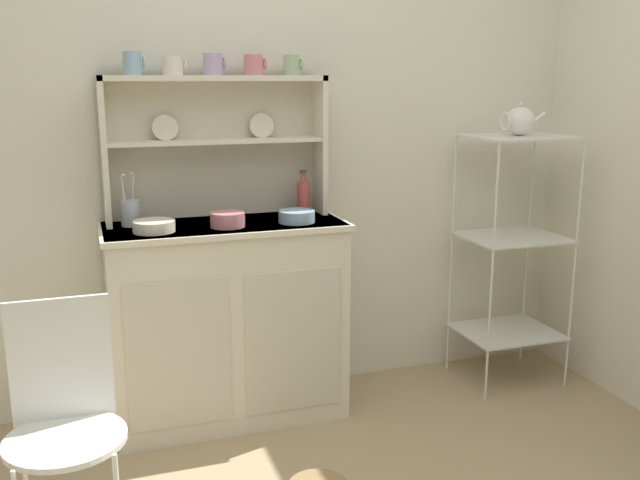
{
  "coord_description": "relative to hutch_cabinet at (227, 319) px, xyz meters",
  "views": [
    {
      "loc": [
        -0.77,
        -1.56,
        1.5
      ],
      "look_at": [
        0.14,
        1.12,
        0.85
      ],
      "focal_mm": 39.48,
      "sensor_mm": 36.0,
      "label": 1
    }
  ],
  "objects": [
    {
      "name": "cup_rose_3",
      "position": [
        0.17,
        0.12,
        1.1
      ],
      "size": [
        0.1,
        0.08,
        0.09
      ],
      "color": "#D17A84",
      "rests_on": "hutch_shelf_unit"
    },
    {
      "name": "cup_sage_4",
      "position": [
        0.34,
        0.12,
        1.1
      ],
      "size": [
        0.08,
        0.07,
        0.09
      ],
      "color": "#9EB78E",
      "rests_on": "hutch_shelf_unit"
    },
    {
      "name": "bowl_cream_small",
      "position": [
        0.3,
        -0.07,
        0.46
      ],
      "size": [
        0.16,
        0.16,
        0.05
      ],
      "primitive_type": "cylinder",
      "color": "#8EB2D1",
      "rests_on": "hutch_cabinet"
    },
    {
      "name": "cup_lilac_2",
      "position": [
        -0.0,
        0.12,
        1.1
      ],
      "size": [
        0.09,
        0.08,
        0.09
      ],
      "color": "#B79ECC",
      "rests_on": "hutch_shelf_unit"
    },
    {
      "name": "hutch_cabinet",
      "position": [
        0.0,
        0.0,
        0.0
      ],
      "size": [
        1.04,
        0.45,
        0.89
      ],
      "color": "silver",
      "rests_on": "ground"
    },
    {
      "name": "porcelain_teapot",
      "position": [
        1.42,
        -0.05,
        0.85
      ],
      "size": [
        0.23,
        0.14,
        0.16
      ],
      "color": "white",
      "rests_on": "bakers_rack"
    },
    {
      "name": "cup_sky_0",
      "position": [
        -0.33,
        0.12,
        1.1
      ],
      "size": [
        0.09,
        0.07,
        0.09
      ],
      "color": "#8EB2D1",
      "rests_on": "hutch_shelf_unit"
    },
    {
      "name": "utensil_jar",
      "position": [
        -0.38,
        0.08,
        0.49
      ],
      "size": [
        0.08,
        0.08,
        0.22
      ],
      "color": "#B2B7C6",
      "rests_on": "hutch_cabinet"
    },
    {
      "name": "hutch_shelf_unit",
      "position": [
        0.0,
        0.16,
        0.8
      ],
      "size": [
        0.97,
        0.18,
        0.62
      ],
      "color": "beige",
      "rests_on": "hutch_cabinet"
    },
    {
      "name": "wall_back",
      "position": [
        0.21,
        0.26,
        0.79
      ],
      "size": [
        3.84,
        0.05,
        2.5
      ],
      "primitive_type": "cube",
      "color": "silver",
      "rests_on": "ground"
    },
    {
      "name": "cup_cream_1",
      "position": [
        -0.17,
        0.12,
        1.09
      ],
      "size": [
        0.1,
        0.08,
        0.08
      ],
      "color": "silver",
      "rests_on": "hutch_shelf_unit"
    },
    {
      "name": "jam_bottle",
      "position": [
        0.38,
        0.09,
        0.52
      ],
      "size": [
        0.06,
        0.06,
        0.2
      ],
      "color": "#B74C47",
      "rests_on": "hutch_cabinet"
    },
    {
      "name": "bowl_mixing_large",
      "position": [
        -0.3,
        -0.07,
        0.46
      ],
      "size": [
        0.17,
        0.17,
        0.05
      ],
      "primitive_type": "cylinder",
      "color": "silver",
      "rests_on": "hutch_cabinet"
    },
    {
      "name": "bakers_rack",
      "position": [
        1.42,
        -0.05,
        0.3
      ],
      "size": [
        0.47,
        0.4,
        1.23
      ],
      "color": "silver",
      "rests_on": "ground"
    },
    {
      "name": "wire_chair",
      "position": [
        -0.67,
        -0.82,
        0.06
      ],
      "size": [
        0.36,
        0.36,
        0.85
      ],
      "rotation": [
        0.0,
        0.0,
        0.32
      ],
      "color": "white",
      "rests_on": "ground"
    },
    {
      "name": "bowl_floral_medium",
      "position": [
        0.0,
        -0.07,
        0.47
      ],
      "size": [
        0.14,
        0.14,
        0.06
      ],
      "primitive_type": "cylinder",
      "color": "#D17A84",
      "rests_on": "hutch_cabinet"
    }
  ]
}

